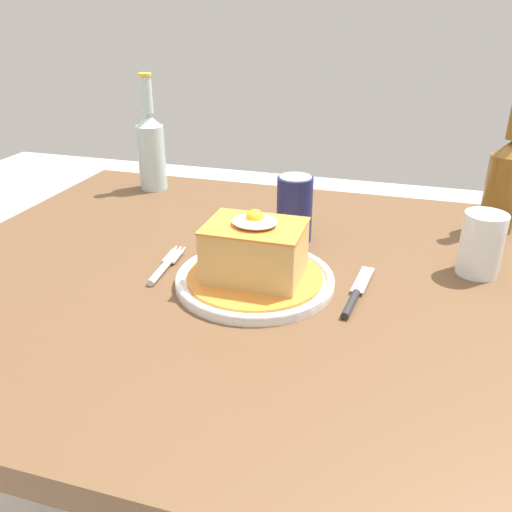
# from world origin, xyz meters

# --- Properties ---
(dining_table) EXTENTS (1.15, 0.92, 0.76)m
(dining_table) POSITION_xyz_m (0.00, 0.00, 0.64)
(dining_table) COLOR brown
(dining_table) RESTS_ON ground_plane
(main_plate) EXTENTS (0.25, 0.25, 0.02)m
(main_plate) POSITION_xyz_m (-0.00, -0.04, 0.77)
(main_plate) COLOR white
(main_plate) RESTS_ON dining_table
(sandwich_meal) EXTENTS (0.22, 0.22, 0.12)m
(sandwich_meal) POSITION_xyz_m (-0.00, -0.04, 0.81)
(sandwich_meal) COLOR orange
(sandwich_meal) RESTS_ON main_plate
(fork) EXTENTS (0.03, 0.14, 0.01)m
(fork) POSITION_xyz_m (-0.16, -0.04, 0.76)
(fork) COLOR silver
(fork) RESTS_ON dining_table
(knife) EXTENTS (0.03, 0.17, 0.01)m
(knife) POSITION_xyz_m (0.16, -0.04, 0.76)
(knife) COLOR #262628
(knife) RESTS_ON dining_table
(soda_can) EXTENTS (0.07, 0.07, 0.12)m
(soda_can) POSITION_xyz_m (0.02, 0.15, 0.82)
(soda_can) COLOR #191E51
(soda_can) RESTS_ON dining_table
(beer_bottle_clear) EXTENTS (0.06, 0.06, 0.27)m
(beer_bottle_clear) POSITION_xyz_m (-0.37, 0.36, 0.86)
(beer_bottle_clear) COLOR #ADC6CC
(beer_bottle_clear) RESTS_ON dining_table
(beer_bottle_amber) EXTENTS (0.06, 0.06, 0.27)m
(beer_bottle_amber) POSITION_xyz_m (0.39, 0.31, 0.86)
(beer_bottle_amber) COLOR brown
(beer_bottle_amber) RESTS_ON dining_table
(drinking_glass) EXTENTS (0.07, 0.07, 0.10)m
(drinking_glass) POSITION_xyz_m (0.34, 0.10, 0.80)
(drinking_glass) COLOR gold
(drinking_glass) RESTS_ON dining_table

